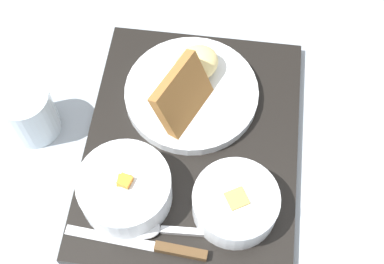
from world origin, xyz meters
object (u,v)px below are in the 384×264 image
(knife, at_px, (158,247))
(glass_water, at_px, (30,114))
(spoon, at_px, (159,229))
(plate_main, at_px, (191,89))
(bowl_salad, at_px, (125,188))
(bowl_soup, at_px, (236,202))

(knife, distance_m, glass_water, 0.27)
(spoon, bearing_deg, plate_main, -97.16)
(spoon, height_order, glass_water, glass_water)
(bowl_salad, relative_size, bowl_soup, 1.08)
(bowl_soup, distance_m, plate_main, 0.19)
(bowl_salad, xyz_separation_m, bowl_soup, (0.02, -0.15, -0.00))
(plate_main, bearing_deg, glass_water, 115.08)
(bowl_soup, relative_size, plate_main, 0.57)
(plate_main, distance_m, knife, 0.24)
(plate_main, bearing_deg, bowl_soup, -148.00)
(bowl_soup, bearing_deg, plate_main, 32.00)
(knife, relative_size, spoon, 1.43)
(bowl_salad, height_order, knife, bowl_salad)
(glass_water, bearing_deg, knife, -120.76)
(bowl_salad, bearing_deg, plate_main, -14.17)
(spoon, bearing_deg, knife, 94.87)
(bowl_soup, xyz_separation_m, spoon, (-0.05, 0.09, -0.02))
(bowl_salad, distance_m, knife, 0.09)
(bowl_salad, xyz_separation_m, plate_main, (0.18, -0.05, -0.01))
(knife, xyz_separation_m, glass_water, (0.14, 0.23, 0.02))
(glass_water, bearing_deg, bowl_soup, -100.91)
(bowl_salad, relative_size, spoon, 0.93)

